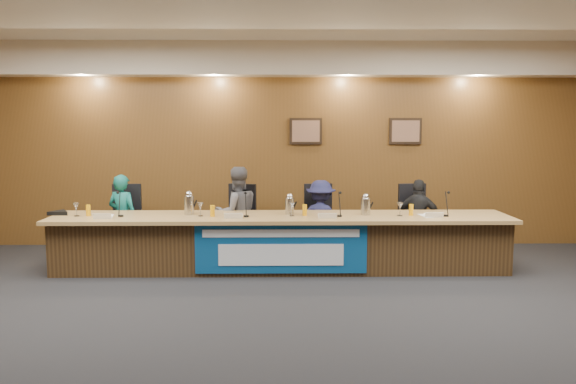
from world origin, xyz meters
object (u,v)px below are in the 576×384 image
carafe_mid (290,206)px  office_chair_c (320,225)px  office_chair_b (238,226)px  banner (281,249)px  panelist_a (123,217)px  speakerphone (59,213)px  panelist_b (237,213)px  panelist_c (321,220)px  panelist_d (419,219)px  office_chair_a (125,226)px  dais_body (281,244)px  office_chair_d (417,225)px  carafe_left (189,205)px  carafe_right (366,207)px

carafe_mid → office_chair_c: bearing=54.1°
office_chair_b → office_chair_c: size_ratio=1.00×
banner → panelist_a: (-2.29, 0.99, 0.24)m
office_chair_b → speakerphone: (-2.35, -0.62, 0.30)m
panelist_b → speakerphone: panelist_b is taller
panelist_a → panelist_c: bearing=-161.1°
panelist_d → office_chair_c: 1.44m
banner → office_chair_a: (-2.29, 1.09, 0.10)m
panelist_c → panelist_d: (1.43, 0.00, 0.01)m
dais_body → office_chair_c: dais_body is taller
panelist_c → carafe_mid: size_ratio=5.22×
office_chair_d → speakerphone: speakerphone is taller
office_chair_b → dais_body: bearing=-31.7°
panelist_c → dais_body: bearing=58.9°
banner → carafe_mid: size_ratio=9.91×
panelist_a → carafe_mid: panelist_a is taller
office_chair_d → carafe_left: size_ratio=1.90×
office_chair_c → dais_body: bearing=-135.0°
panelist_a → panelist_c: (2.86, 0.00, -0.04)m
carafe_left → carafe_mid: 1.35m
panelist_c → carafe_left: bearing=30.9°
banner → carafe_left: bearing=160.5°
panelist_b → office_chair_a: bearing=-24.1°
panelist_d → speakerphone: 5.02m
banner → panelist_d: size_ratio=1.88×
office_chair_d → carafe_left: carafe_left is taller
panelist_a → banner: bearing=175.4°
panelist_a → office_chair_c: 2.87m
office_chair_d → carafe_right: 1.18m
dais_body → panelist_d: panelist_d is taller
office_chair_b → office_chair_c: 1.21m
speakerphone → panelist_b: bearing=12.6°
dais_body → office_chair_d: bearing=18.7°
carafe_left → carafe_right: (2.37, -0.04, -0.02)m
banner → panelist_d: panelist_d is taller
banner → panelist_c: (0.58, 0.99, 0.20)m
office_chair_c → speakerphone: speakerphone is taller
panelist_b → carafe_left: bearing=22.3°
office_chair_a → office_chair_d: same height
dais_body → carafe_right: (1.14, -0.02, 0.51)m
panelist_d → office_chair_a: panelist_d is taller
panelist_c → office_chair_d: (1.43, 0.10, -0.10)m
banner → office_chair_b: size_ratio=4.58×
dais_body → office_chair_b: bearing=133.1°
panelist_b → office_chair_d: size_ratio=2.82×
panelist_a → office_chair_b: (1.65, 0.10, -0.14)m
office_chair_d → carafe_mid: 2.03m
office_chair_a → speakerphone: size_ratio=1.50×
banner → panelist_c: size_ratio=1.90×
office_chair_b → office_chair_a: bearing=-164.8°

